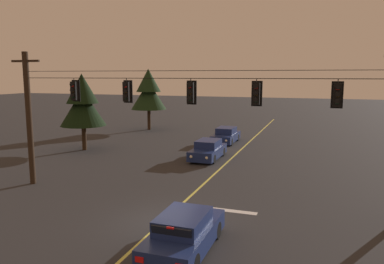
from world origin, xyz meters
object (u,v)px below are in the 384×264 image
object	(u,v)px
traffic_light_leftmost	(74,91)
traffic_light_rightmost	(337,95)
car_oncoming_trailing	(226,136)
tree_verge_far	(149,91)
traffic_light_left_inner	(127,92)
tree_verge_near	(83,102)
car_waiting_near_lane	(184,233)
car_oncoming_lead	(208,150)
traffic_light_centre	(191,93)
traffic_light_right_inner	(256,94)

from	to	relation	value
traffic_light_leftmost	traffic_light_rightmost	bearing A→B (deg)	0.00
traffic_light_rightmost	car_oncoming_trailing	distance (m)	18.94
car_oncoming_trailing	traffic_light_leftmost	bearing A→B (deg)	-104.36
traffic_light_leftmost	tree_verge_far	distance (m)	22.27
traffic_light_left_inner	tree_verge_near	bearing A→B (deg)	134.61
traffic_light_rightmost	tree_verge_far	bearing A→B (deg)	131.19
car_waiting_near_lane	car_oncoming_lead	size ratio (longest dim) A/B	0.98
traffic_light_centre	car_oncoming_trailing	xyz separation A→B (m)	(-2.25, 16.22, -4.62)
traffic_light_centre	traffic_light_right_inner	distance (m)	3.05
traffic_light_rightmost	car_waiting_near_lane	size ratio (longest dim) A/B	0.28
traffic_light_rightmost	car_oncoming_lead	world-z (taller)	traffic_light_rightmost
traffic_light_centre	tree_verge_far	xyz separation A→B (m)	(-12.39, 21.43, -0.96)
tree_verge_near	traffic_light_rightmost	bearing A→B (deg)	-26.08
car_waiting_near_lane	car_oncoming_trailing	world-z (taller)	same
traffic_light_rightmost	tree_verge_near	xyz separation A→B (m)	(-18.77, 9.19, -1.37)
traffic_light_right_inner	car_oncoming_lead	bearing A→B (deg)	117.92
traffic_light_right_inner	car_oncoming_lead	world-z (taller)	traffic_light_right_inner
car_oncoming_trailing	traffic_light_rightmost	bearing A→B (deg)	-62.04
traffic_light_leftmost	traffic_light_right_inner	distance (m)	9.45
traffic_light_rightmost	tree_verge_far	world-z (taller)	tree_verge_far
traffic_light_leftmost	car_oncoming_trailing	distance (m)	17.37
traffic_light_right_inner	car_oncoming_trailing	bearing A→B (deg)	108.07
traffic_light_right_inner	traffic_light_rightmost	size ratio (longest dim) A/B	1.00
car_oncoming_trailing	tree_verge_far	bearing A→B (deg)	152.82
car_oncoming_lead	tree_verge_far	xyz separation A→B (m)	(-10.49, 12.11, 3.66)
traffic_light_left_inner	traffic_light_centre	xyz separation A→B (m)	(3.34, 0.00, 0.00)
traffic_light_leftmost	tree_verge_near	xyz separation A→B (m)	(-6.01, 9.19, -1.37)
car_oncoming_lead	traffic_light_leftmost	bearing A→B (deg)	-115.79
traffic_light_rightmost	tree_verge_near	size ratio (longest dim) A/B	0.20
traffic_light_leftmost	tree_verge_near	size ratio (longest dim) A/B	0.20
car_waiting_near_lane	tree_verge_near	size ratio (longest dim) A/B	0.70
traffic_light_left_inner	traffic_light_rightmost	xyz separation A→B (m)	(9.71, 0.00, 0.00)
traffic_light_leftmost	car_oncoming_trailing	size ratio (longest dim) A/B	0.28
traffic_light_right_inner	tree_verge_near	distance (m)	18.03
traffic_light_left_inner	tree_verge_near	distance (m)	12.98
traffic_light_left_inner	car_waiting_near_lane	size ratio (longest dim) A/B	0.28
traffic_light_rightmost	car_waiting_near_lane	distance (m)	8.34
car_waiting_near_lane	car_oncoming_lead	xyz separation A→B (m)	(-3.37, 14.25, -0.00)
traffic_light_left_inner	tree_verge_far	xyz separation A→B (m)	(-9.05, 21.43, -0.96)
traffic_light_leftmost	car_waiting_near_lane	bearing A→B (deg)	-32.03
car_waiting_near_lane	traffic_light_centre	bearing A→B (deg)	106.66
traffic_light_left_inner	car_oncoming_lead	distance (m)	10.51
traffic_light_left_inner	traffic_light_right_inner	bearing A→B (deg)	0.00
traffic_light_leftmost	traffic_light_right_inner	size ratio (longest dim) A/B	1.00
traffic_light_leftmost	car_oncoming_lead	bearing A→B (deg)	64.21
traffic_light_centre	car_oncoming_lead	xyz separation A→B (m)	(-1.90, 9.32, -4.62)
car_waiting_near_lane	traffic_light_rightmost	bearing A→B (deg)	45.21
traffic_light_leftmost	car_oncoming_trailing	xyz separation A→B (m)	(4.15, 16.22, -4.62)
traffic_light_centre	car_oncoming_lead	world-z (taller)	traffic_light_centre
car_waiting_near_lane	tree_verge_near	distance (m)	20.06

